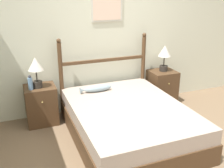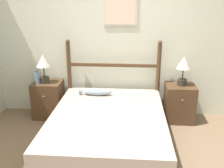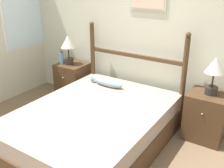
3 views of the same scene
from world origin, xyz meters
name	(u,v)px [view 1 (image 1 of 3)]	position (x,y,z in m)	size (l,w,h in m)	color
ground_plane	(152,156)	(0.00, 0.00, 0.00)	(16.00, 16.00, 0.00)	#7A6047
wall_back	(106,36)	(0.00, 1.73, 1.28)	(6.40, 0.08, 2.55)	beige
bed	(128,121)	(-0.09, 0.56, 0.24)	(1.55, 2.05, 0.49)	#4C331E
headboard	(104,71)	(-0.09, 1.56, 0.72)	(1.55, 0.07, 1.32)	#4C331E
nightstand_left	(41,105)	(-1.20, 1.46, 0.31)	(0.47, 0.45, 0.61)	#4C331E
nightstand_right	(162,87)	(1.01, 1.46, 0.31)	(0.47, 0.45, 0.61)	#4C331E
table_lamp_left	(36,68)	(-1.22, 1.43, 0.93)	(0.23, 0.23, 0.47)	#2D2823
table_lamp_right	(164,54)	(1.03, 1.47, 0.93)	(0.23, 0.23, 0.47)	#2D2823
bottle	(30,83)	(-1.33, 1.37, 0.72)	(0.07, 0.07, 0.23)	#668CB2
fish_pillow	(96,88)	(-0.34, 1.24, 0.54)	(0.52, 0.13, 0.11)	#8499A3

